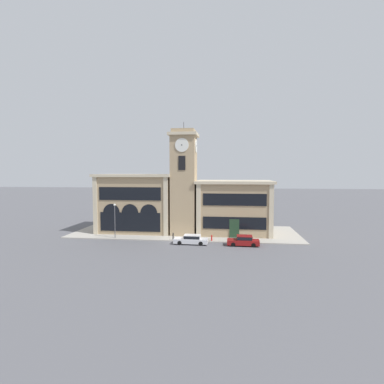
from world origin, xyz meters
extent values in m
plane|color=#56565B|center=(0.00, 0.00, 0.00)|extent=(300.00, 300.00, 0.00)
cube|color=#A39E93|center=(0.00, 6.96, 0.07)|extent=(37.24, 13.91, 0.15)
cube|color=tan|center=(0.00, 4.97, 8.01)|extent=(3.91, 3.91, 16.01)
cube|color=beige|center=(0.00, 4.97, 16.24)|extent=(4.61, 4.61, 0.45)
cube|color=tan|center=(0.00, 4.97, 16.76)|extent=(3.60, 3.60, 0.60)
cylinder|color=#4C4C51|center=(0.00, 4.97, 17.66)|extent=(0.10, 0.10, 1.20)
cylinder|color=silver|center=(0.00, 2.97, 14.44)|extent=(2.14, 0.10, 2.14)
cylinder|color=black|center=(0.00, 2.90, 14.44)|extent=(0.17, 0.04, 0.17)
cylinder|color=silver|center=(2.00, 4.97, 14.44)|extent=(0.10, 2.14, 2.14)
cylinder|color=black|center=(2.07, 4.97, 14.44)|extent=(0.04, 0.17, 0.17)
cube|color=black|center=(0.00, 2.98, 11.67)|extent=(1.09, 0.10, 2.20)
cube|color=tan|center=(-8.44, 7.46, 4.73)|extent=(12.37, 8.89, 9.47)
cube|color=beige|center=(-8.44, 7.46, 9.69)|extent=(13.07, 9.59, 0.45)
cube|color=beige|center=(-14.27, 2.96, 4.73)|extent=(0.70, 0.16, 9.47)
cube|color=beige|center=(-2.60, 2.96, 4.73)|extent=(0.70, 0.16, 9.47)
cube|color=black|center=(-8.44, 2.98, 6.82)|extent=(10.14, 0.10, 2.08)
cube|color=black|center=(-8.44, 2.98, 2.27)|extent=(9.89, 0.10, 3.03)
cylinder|color=black|center=(-11.53, 2.97, 3.79)|extent=(2.72, 0.06, 2.72)
cylinder|color=black|center=(-8.44, 2.97, 3.79)|extent=(2.72, 0.06, 2.72)
cylinder|color=black|center=(-5.35, 2.97, 3.79)|extent=(2.72, 0.06, 2.72)
cube|color=tan|center=(8.14, 7.46, 4.20)|extent=(11.77, 8.89, 8.39)
cube|color=beige|center=(8.14, 7.46, 8.62)|extent=(12.47, 9.59, 0.45)
cube|color=beige|center=(2.60, 2.96, 4.20)|extent=(0.70, 0.16, 8.39)
cube|color=beige|center=(13.68, 2.96, 4.20)|extent=(0.70, 0.16, 8.39)
cube|color=black|center=(8.14, 2.98, 6.04)|extent=(9.65, 0.10, 1.85)
cube|color=#1E3823|center=(8.14, 2.97, 1.51)|extent=(1.50, 0.12, 3.02)
cube|color=black|center=(8.14, 2.98, 2.42)|extent=(9.65, 0.10, 1.88)
cube|color=silver|center=(1.94, -1.31, 0.48)|extent=(4.87, 1.81, 0.63)
cube|color=silver|center=(2.13, -1.31, 1.06)|extent=(2.35, 1.59, 0.54)
cube|color=black|center=(2.13, -1.31, 1.06)|extent=(2.26, 1.62, 0.40)
cylinder|color=black|center=(0.42, -2.02, 0.30)|extent=(0.61, 0.23, 0.61)
cylinder|color=black|center=(0.46, -0.53, 0.30)|extent=(0.61, 0.23, 0.61)
cylinder|color=black|center=(3.42, -2.09, 0.30)|extent=(0.61, 0.23, 0.61)
cylinder|color=black|center=(3.45, -0.60, 0.30)|extent=(0.61, 0.23, 0.61)
cube|color=maroon|center=(9.29, -1.31, 0.50)|extent=(4.46, 1.90, 0.66)
cube|color=maroon|center=(9.47, -1.31, 1.12)|extent=(2.16, 1.67, 0.58)
cube|color=black|center=(9.47, -1.31, 1.12)|extent=(2.07, 1.70, 0.44)
cylinder|color=black|center=(7.90, -2.07, 0.30)|extent=(0.61, 0.23, 0.61)
cylinder|color=black|center=(7.94, -0.49, 0.30)|extent=(0.61, 0.23, 0.61)
cylinder|color=black|center=(10.65, -2.13, 0.30)|extent=(0.61, 0.23, 0.61)
cylinder|color=black|center=(10.68, -0.55, 0.30)|extent=(0.61, 0.23, 0.61)
cylinder|color=#4C4C51|center=(-10.07, 0.66, 2.61)|extent=(0.12, 0.12, 4.93)
sphere|color=silver|center=(-10.07, 0.66, 5.26)|extent=(0.36, 0.36, 0.36)
cylinder|color=black|center=(-0.96, 0.44, 0.60)|extent=(0.18, 0.18, 0.90)
sphere|color=black|center=(-0.96, 0.44, 1.13)|extent=(0.16, 0.16, 0.16)
cylinder|color=red|center=(4.81, 0.50, 0.50)|extent=(0.22, 0.22, 0.70)
sphere|color=red|center=(4.81, 0.50, 0.93)|extent=(0.19, 0.19, 0.19)
camera|label=1|loc=(7.14, -43.05, 10.22)|focal=28.00mm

